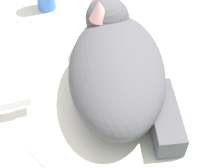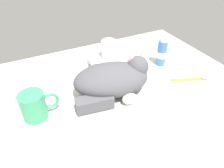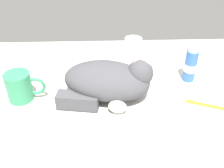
# 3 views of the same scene
# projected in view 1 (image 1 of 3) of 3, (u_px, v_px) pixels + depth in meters

# --- Properties ---
(ground_plane) EXTENTS (1.10, 0.83, 0.03)m
(ground_plane) POSITION_uv_depth(u_px,v_px,m) (116.00, 99.00, 0.63)
(ground_plane) COLOR silver
(sink_basin) EXTENTS (0.38, 0.38, 0.01)m
(sink_basin) POSITION_uv_depth(u_px,v_px,m) (116.00, 93.00, 0.62)
(sink_basin) COLOR silver
(sink_basin) RESTS_ON ground_plane
(cat) EXTENTS (0.31, 0.22, 0.14)m
(cat) POSITION_uv_depth(u_px,v_px,m) (118.00, 66.00, 0.57)
(cat) COLOR #4C4C51
(cat) RESTS_ON sink_basin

